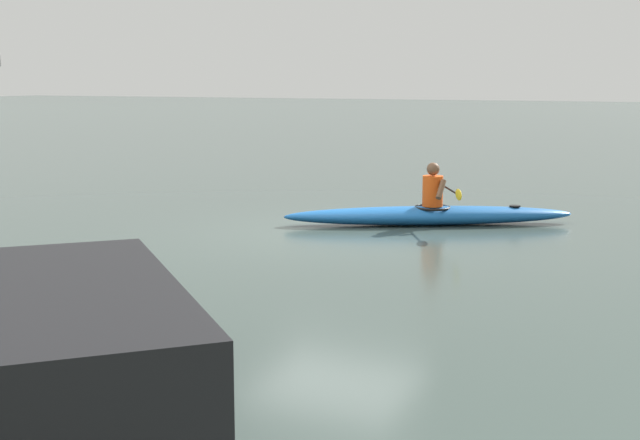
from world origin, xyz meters
name	(u,v)px	position (x,y,z in m)	size (l,w,h in m)	color
ground_plane	(337,233)	(0.00, 0.00, 0.00)	(160.00, 160.00, 0.00)	#384742
kayak	(429,215)	(-1.04, -1.35, 0.15)	(4.48, 2.86, 0.30)	#1959A5
kayaker	(434,188)	(-1.11, -1.39, 0.61)	(1.17, 2.10, 0.71)	#E04C14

